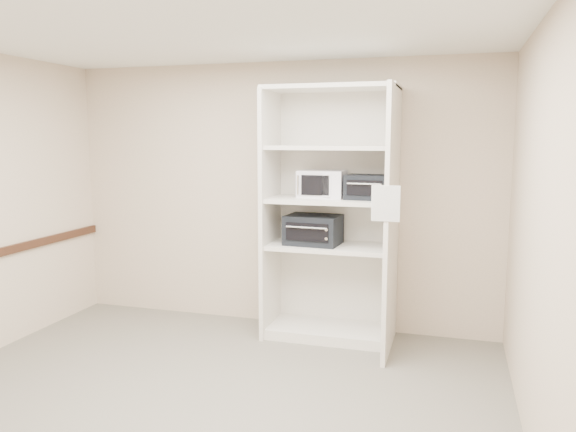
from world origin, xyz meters
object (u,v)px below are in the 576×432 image
(toaster_oven_upper, at_px, (368,187))
(shelving_unit, at_px, (335,223))
(toaster_oven_lower, at_px, (313,230))
(microwave, at_px, (322,184))

(toaster_oven_upper, bearing_deg, shelving_unit, -173.50)
(shelving_unit, bearing_deg, toaster_oven_lower, -174.95)
(shelving_unit, distance_m, toaster_oven_lower, 0.22)
(toaster_oven_upper, bearing_deg, toaster_oven_lower, -172.01)
(microwave, bearing_deg, toaster_oven_upper, -5.16)
(shelving_unit, distance_m, microwave, 0.40)
(shelving_unit, relative_size, toaster_oven_upper, 6.05)
(toaster_oven_upper, xyz_separation_m, toaster_oven_lower, (-0.52, -0.03, -0.42))
(shelving_unit, xyz_separation_m, toaster_oven_lower, (-0.21, -0.02, -0.07))
(toaster_oven_upper, height_order, toaster_oven_lower, toaster_oven_upper)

